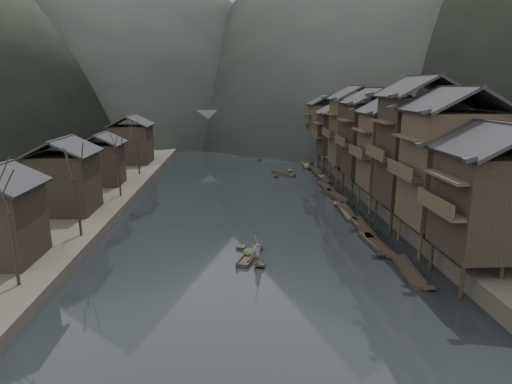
{
  "coord_description": "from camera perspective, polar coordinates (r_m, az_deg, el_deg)",
  "views": [
    {
      "loc": [
        -1.65,
        -37.3,
        14.62
      ],
      "look_at": [
        0.77,
        11.81,
        2.5
      ],
      "focal_mm": 30.0,
      "sensor_mm": 36.0,
      "label": 1
    }
  ],
  "objects": [
    {
      "name": "bamboo_pole",
      "position": [
        35.18,
        0.56,
        -3.98
      ],
      "size": [
        1.0,
        2.05,
        3.3
      ],
      "primitive_type": "cylinder",
      "rotation": [
        0.59,
        0.0,
        -0.44
      ],
      "color": "#8C7A51",
      "rests_on": "boatman"
    },
    {
      "name": "left_houses",
      "position": [
        61.09,
        -20.83,
        4.51
      ],
      "size": [
        8.1,
        53.2,
        8.73
      ],
      "color": "black",
      "rests_on": "left_bank"
    },
    {
      "name": "water",
      "position": [
        40.09,
        -0.27,
        -7.54
      ],
      "size": [
        300.0,
        300.0,
        0.0
      ],
      "primitive_type": "plane",
      "color": "black",
      "rests_on": "ground"
    },
    {
      "name": "stilt_houses",
      "position": [
        59.4,
        15.93,
        7.76
      ],
      "size": [
        9.0,
        67.6,
        16.0
      ],
      "color": "black",
      "rests_on": "ground"
    },
    {
      "name": "midriver_boats",
      "position": [
        85.57,
        1.26,
        4.15
      ],
      "size": [
        7.91,
        27.41,
        0.45
      ],
      "color": "black",
      "rests_on": "water"
    },
    {
      "name": "boatman",
      "position": [
        36.03,
        0.23,
        -7.82
      ],
      "size": [
        0.76,
        0.65,
        1.76
      ],
      "primitive_type": "imported",
      "rotation": [
        0.0,
        0.0,
        2.71
      ],
      "color": "#4D4D4F",
      "rests_on": "hero_sampan"
    },
    {
      "name": "bare_trees",
      "position": [
        50.39,
        -20.58,
        4.22
      ],
      "size": [
        3.95,
        43.6,
        7.89
      ],
      "color": "black",
      "rests_on": "left_bank"
    },
    {
      "name": "left_bank",
      "position": [
        85.34,
        -25.82,
        3.01
      ],
      "size": [
        40.0,
        200.0,
        1.2
      ],
      "primitive_type": "cube",
      "color": "#2D2823",
      "rests_on": "ground"
    },
    {
      "name": "right_bank",
      "position": [
        86.64,
        22.29,
        3.7
      ],
      "size": [
        40.0,
        200.0,
        1.8
      ],
      "primitive_type": "cube",
      "color": "#2D2823",
      "rests_on": "ground"
    },
    {
      "name": "moored_sampans",
      "position": [
        67.69,
        8.92,
        1.38
      ],
      "size": [
        3.0,
        71.94,
        0.47
      ],
      "color": "black",
      "rests_on": "water"
    },
    {
      "name": "cargo_heap",
      "position": [
        37.96,
        -0.95,
        -7.55
      ],
      "size": [
        1.11,
        1.46,
        0.67
      ],
      "primitive_type": "ellipsoid",
      "color": "black",
      "rests_on": "hero_sampan"
    },
    {
      "name": "hero_sampan",
      "position": [
        37.97,
        -0.82,
        -8.47
      ],
      "size": [
        2.54,
        5.05,
        0.44
      ],
      "color": "black",
      "rests_on": "water"
    },
    {
      "name": "stone_bridge",
      "position": [
        109.72,
        -1.98,
        8.87
      ],
      "size": [
        40.0,
        6.0,
        9.0
      ],
      "color": "#4C4C4F",
      "rests_on": "ground"
    }
  ]
}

